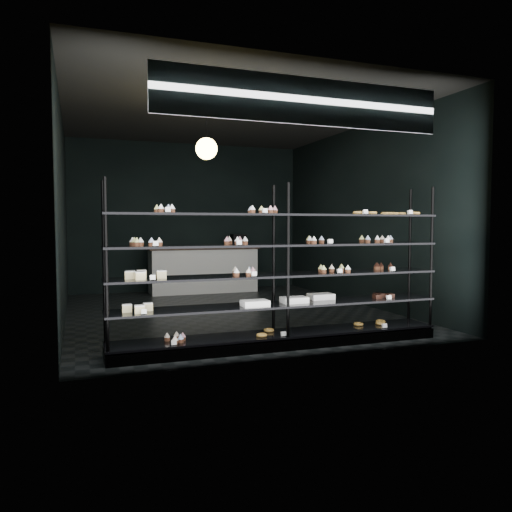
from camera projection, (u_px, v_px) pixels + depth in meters
name	position (u px, v px, depth m)	size (l,w,h in m)	color
room	(227.00, 215.00, 8.12)	(5.01, 6.01, 3.20)	black
display_shelf	(278.00, 294.00, 5.84)	(4.00, 0.50, 1.91)	black
signage	(305.00, 101.00, 5.30)	(3.30, 0.05, 0.50)	#0D1945
pendant_lamp	(206.00, 148.00, 6.64)	(0.29, 0.29, 0.87)	black
service_counter	(204.00, 269.00, 10.61)	(2.33, 0.65, 1.23)	silver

